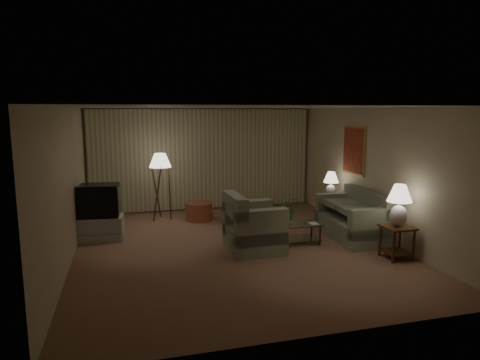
{
  "coord_description": "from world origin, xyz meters",
  "views": [
    {
      "loc": [
        -2.0,
        -7.8,
        2.64
      ],
      "look_at": [
        0.26,
        0.6,
        1.22
      ],
      "focal_mm": 32.0,
      "sensor_mm": 36.0,
      "label": 1
    }
  ],
  "objects_px": {
    "table_lamp_far": "(331,182)",
    "tv_cabinet": "(101,228)",
    "armchair": "(254,228)",
    "coffee_table": "(296,231)",
    "sofa": "(351,219)",
    "table_lamp_near": "(399,202)",
    "crt_tv": "(100,200)",
    "vase": "(289,221)",
    "floor_lamp": "(161,185)",
    "side_table_near": "(397,236)",
    "side_table_far": "(330,206)",
    "ottoman": "(199,211)"
  },
  "relations": [
    {
      "from": "tv_cabinet",
      "to": "ottoman",
      "type": "distance_m",
      "value": 2.46
    },
    {
      "from": "side_table_near",
      "to": "table_lamp_far",
      "type": "relative_size",
      "value": 0.97
    },
    {
      "from": "sofa",
      "to": "side_table_near",
      "type": "relative_size",
      "value": 3.07
    },
    {
      "from": "floor_lamp",
      "to": "ottoman",
      "type": "relative_size",
      "value": 2.5
    },
    {
      "from": "side_table_far",
      "to": "coffee_table",
      "type": "relative_size",
      "value": 0.6
    },
    {
      "from": "table_lamp_far",
      "to": "tv_cabinet",
      "type": "distance_m",
      "value": 5.25
    },
    {
      "from": "table_lamp_far",
      "to": "tv_cabinet",
      "type": "relative_size",
      "value": 0.66
    },
    {
      "from": "table_lamp_near",
      "to": "vase",
      "type": "bearing_deg",
      "value": 141.63
    },
    {
      "from": "sofa",
      "to": "ottoman",
      "type": "bearing_deg",
      "value": -126.72
    },
    {
      "from": "side_table_near",
      "to": "floor_lamp",
      "type": "distance_m",
      "value": 5.51
    },
    {
      "from": "side_table_far",
      "to": "vase",
      "type": "relative_size",
      "value": 4.15
    },
    {
      "from": "vase",
      "to": "armchair",
      "type": "bearing_deg",
      "value": -169.23
    },
    {
      "from": "crt_tv",
      "to": "vase",
      "type": "bearing_deg",
      "value": -14.26
    },
    {
      "from": "side_table_far",
      "to": "ottoman",
      "type": "distance_m",
      "value": 3.16
    },
    {
      "from": "side_table_far",
      "to": "ottoman",
      "type": "height_order",
      "value": "side_table_far"
    },
    {
      "from": "tv_cabinet",
      "to": "vase",
      "type": "relative_size",
      "value": 6.51
    },
    {
      "from": "table_lamp_far",
      "to": "crt_tv",
      "type": "relative_size",
      "value": 0.75
    },
    {
      "from": "crt_tv",
      "to": "floor_lamp",
      "type": "bearing_deg",
      "value": 50.85
    },
    {
      "from": "armchair",
      "to": "vase",
      "type": "relative_size",
      "value": 7.56
    },
    {
      "from": "side_table_near",
      "to": "coffee_table",
      "type": "bearing_deg",
      "value": 138.82
    },
    {
      "from": "tv_cabinet",
      "to": "side_table_near",
      "type": "bearing_deg",
      "value": -20.54
    },
    {
      "from": "side_table_near",
      "to": "ottoman",
      "type": "relative_size",
      "value": 0.92
    },
    {
      "from": "vase",
      "to": "table_lamp_near",
      "type": "bearing_deg",
      "value": -38.37
    },
    {
      "from": "armchair",
      "to": "coffee_table",
      "type": "xyz_separation_m",
      "value": [
        0.92,
        0.15,
        -0.16
      ]
    },
    {
      "from": "sofa",
      "to": "crt_tv",
      "type": "relative_size",
      "value": 2.25
    },
    {
      "from": "side_table_far",
      "to": "vase",
      "type": "xyz_separation_m",
      "value": [
        -1.58,
        -1.35,
        0.08
      ]
    },
    {
      "from": "table_lamp_far",
      "to": "floor_lamp",
      "type": "distance_m",
      "value": 4.07
    },
    {
      "from": "coffee_table",
      "to": "crt_tv",
      "type": "xyz_separation_m",
      "value": [
        -3.77,
        1.32,
        0.55
      ]
    },
    {
      "from": "coffee_table",
      "to": "floor_lamp",
      "type": "height_order",
      "value": "floor_lamp"
    },
    {
      "from": "coffee_table",
      "to": "vase",
      "type": "distance_m",
      "value": 0.26
    },
    {
      "from": "side_table_far",
      "to": "ottoman",
      "type": "relative_size",
      "value": 0.92
    },
    {
      "from": "floor_lamp",
      "to": "coffee_table",
      "type": "bearing_deg",
      "value": -47.77
    },
    {
      "from": "sofa",
      "to": "armchair",
      "type": "distance_m",
      "value": 2.21
    },
    {
      "from": "side_table_far",
      "to": "armchair",
      "type": "bearing_deg",
      "value": -147.48
    },
    {
      "from": "armchair",
      "to": "floor_lamp",
      "type": "relative_size",
      "value": 0.67
    },
    {
      "from": "table_lamp_near",
      "to": "tv_cabinet",
      "type": "xyz_separation_m",
      "value": [
        -5.2,
        2.57,
        -0.8
      ]
    },
    {
      "from": "side_table_near",
      "to": "table_lamp_far",
      "type": "distance_m",
      "value": 2.66
    },
    {
      "from": "table_lamp_far",
      "to": "sofa",
      "type": "bearing_deg",
      "value": -96.84
    },
    {
      "from": "table_lamp_far",
      "to": "ottoman",
      "type": "relative_size",
      "value": 0.95
    },
    {
      "from": "armchair",
      "to": "vase",
      "type": "bearing_deg",
      "value": -80.84
    },
    {
      "from": "side_table_far",
      "to": "sofa",
      "type": "bearing_deg",
      "value": -96.84
    },
    {
      "from": "armchair",
      "to": "tv_cabinet",
      "type": "height_order",
      "value": "armchair"
    },
    {
      "from": "floor_lamp",
      "to": "side_table_near",
      "type": "bearing_deg",
      "value": -45.5
    },
    {
      "from": "sofa",
      "to": "table_lamp_far",
      "type": "xyz_separation_m",
      "value": [
        0.15,
        1.25,
        0.57
      ]
    },
    {
      "from": "table_lamp_near",
      "to": "side_table_far",
      "type": "bearing_deg",
      "value": 90.0
    },
    {
      "from": "coffee_table",
      "to": "table_lamp_near",
      "type": "bearing_deg",
      "value": -41.18
    },
    {
      "from": "table_lamp_near",
      "to": "vase",
      "type": "relative_size",
      "value": 5.21
    },
    {
      "from": "side_table_far",
      "to": "table_lamp_far",
      "type": "distance_m",
      "value": 0.56
    },
    {
      "from": "table_lamp_near",
      "to": "crt_tv",
      "type": "height_order",
      "value": "table_lamp_near"
    },
    {
      "from": "table_lamp_near",
      "to": "tv_cabinet",
      "type": "bearing_deg",
      "value": 153.72
    }
  ]
}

